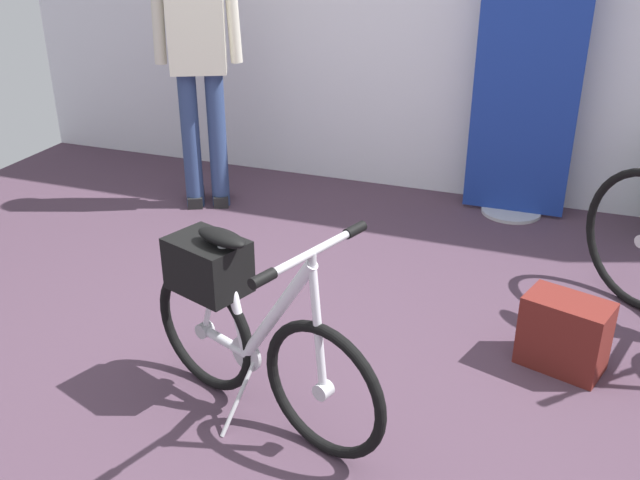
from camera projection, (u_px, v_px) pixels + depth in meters
ground_plane at (310, 394)px, 2.80m from camera, size 6.04×6.04×0.00m
floor_banner_stand at (525, 99)px, 4.12m from camera, size 0.60×0.36×1.60m
folding_bike_foreground at (244, 322)px, 2.57m from camera, size 1.05×0.56×0.78m
visitor_near_wall at (197, 44)px, 4.12m from camera, size 0.48×0.37×1.73m
backpack_on_floor at (565, 333)px, 2.92m from camera, size 0.38×0.30×0.31m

